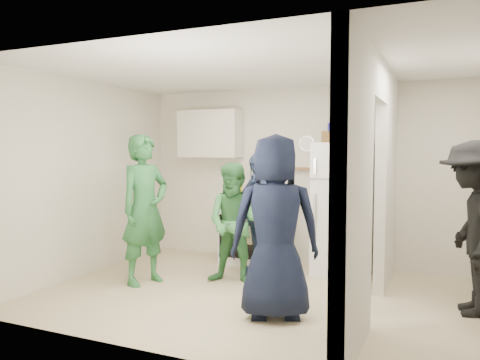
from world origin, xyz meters
name	(u,v)px	position (x,y,z in m)	size (l,w,h in m)	color
floor	(260,296)	(0.00, 0.00, 0.00)	(4.80, 4.80, 0.00)	#CABB8F
wall_back	(304,175)	(0.00, 1.70, 1.25)	(4.80, 4.80, 0.00)	silver
wall_front	(179,198)	(0.00, -1.70, 1.25)	(4.80, 4.80, 0.00)	silver
wall_left	(88,178)	(-2.40, 0.00, 1.25)	(3.40, 3.40, 0.00)	silver
ceiling	(261,67)	(0.00, 0.00, 2.50)	(4.80, 4.80, 0.00)	white
partition_pier_back	(387,180)	(1.20, 1.10, 1.25)	(0.12, 1.20, 2.50)	silver
partition_pier_front	(354,197)	(1.20, -1.10, 1.25)	(0.12, 1.20, 2.50)	silver
partition_header	(376,79)	(1.20, 0.00, 2.30)	(0.12, 1.00, 0.40)	silver
stove	(253,228)	(-0.64, 1.37, 0.50)	(0.84, 0.70, 1.00)	white
upper_cabinet	(210,134)	(-1.40, 1.52, 1.85)	(0.95, 0.34, 0.70)	silver
fridge	(343,208)	(0.63, 1.34, 0.85)	(0.70, 0.68, 1.70)	white
wicker_basket	(337,137)	(0.53, 1.39, 1.78)	(0.35, 0.25, 0.15)	brown
blue_bowl	(337,127)	(0.53, 1.39, 1.91)	(0.24, 0.24, 0.11)	navy
yellow_cup_stack_top	(360,133)	(0.85, 1.24, 1.83)	(0.09, 0.09, 0.25)	orange
wall_clock	(307,144)	(0.05, 1.68, 1.70)	(0.22, 0.22, 0.03)	white
spice_shelf	(303,168)	(0.00, 1.65, 1.35)	(0.35, 0.08, 0.03)	olive
yellow_cup_stack_stove	(239,185)	(-0.76, 1.15, 1.12)	(0.09, 0.09, 0.25)	#E0ED14
red_cup	(263,191)	(-0.42, 1.17, 1.06)	(0.09, 0.09, 0.12)	red
person_green_left	(145,209)	(-1.45, -0.09, 0.90)	(0.66, 0.43, 1.80)	#2B6D32
person_green_center	(235,223)	(-0.45, 0.33, 0.73)	(0.71, 0.55, 1.46)	#3D8B4F
person_denim	(259,214)	(-0.33, 0.81, 0.79)	(0.92, 0.38, 1.58)	navy
person_navy	(275,227)	(0.37, -0.57, 0.88)	(0.86, 0.56, 1.76)	black
person_nook	(472,228)	(2.10, 0.32, 0.85)	(1.10, 0.63, 1.71)	black
bottle_a	(239,183)	(-0.92, 1.48, 1.13)	(0.06, 0.06, 0.26)	brown
bottle_b	(239,183)	(-0.82, 1.27, 1.15)	(0.06, 0.06, 0.31)	#1A4F23
bottle_c	(254,182)	(-0.70, 1.53, 1.15)	(0.06, 0.06, 0.30)	white
bottle_d	(252,185)	(-0.63, 1.30, 1.12)	(0.06, 0.06, 0.25)	brown
bottle_e	(264,183)	(-0.54, 1.55, 1.13)	(0.07, 0.07, 0.27)	#A8B5BA
bottle_f	(266,182)	(-0.45, 1.39, 1.16)	(0.07, 0.07, 0.32)	#123221
bottle_g	(274,184)	(-0.38, 1.49, 1.12)	(0.08, 0.08, 0.25)	brown
bottle_h	(230,182)	(-0.95, 1.27, 1.16)	(0.06, 0.06, 0.32)	#9FA6AB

